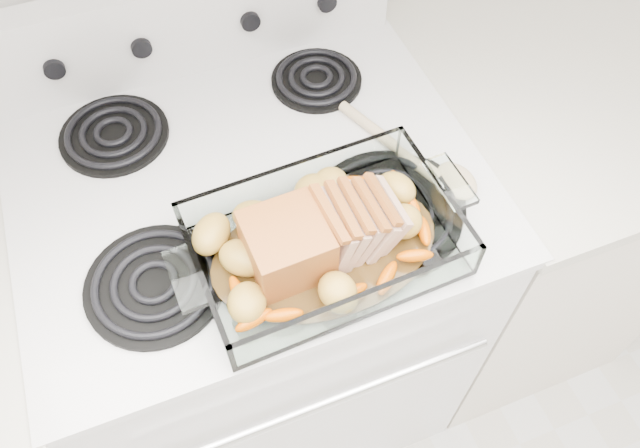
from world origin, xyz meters
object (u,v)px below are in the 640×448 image
object	(u,v)px
electric_range	(265,297)
counter_right	(515,215)
baking_dish	(325,245)
pork_roast	(310,238)

from	to	relation	value
electric_range	counter_right	bearing A→B (deg)	-0.10
baking_dish	counter_right	bearing A→B (deg)	16.02
baking_dish	pork_roast	bearing A→B (deg)	177.56
counter_right	baking_dish	bearing A→B (deg)	-161.54
counter_right	pork_roast	bearing A→B (deg)	-162.18
electric_range	baking_dish	distance (m)	0.53
electric_range	baking_dish	xyz separation A→B (m)	(0.06, -0.20, 0.48)
electric_range	pork_roast	size ratio (longest dim) A/B	4.75
counter_right	electric_range	bearing A→B (deg)	179.90
counter_right	pork_roast	world-z (taller)	pork_roast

